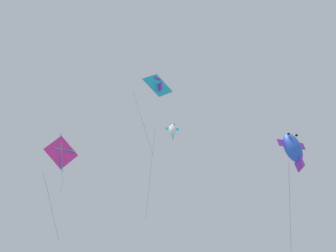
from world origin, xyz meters
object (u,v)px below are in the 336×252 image
Objects in this scene: kite_diamond_upper_right at (61,153)px; kite_delta_near_left at (158,86)px; kite_fish_highest at (293,148)px; kite_fish_mid_left at (172,130)px.

kite_delta_near_left is at bearing -176.41° from kite_diamond_upper_right.
kite_fish_highest is (-2.29, -11.85, -8.42)m from kite_delta_near_left.
kite_diamond_upper_right is 14.27m from kite_fish_highest.
kite_diamond_upper_right is at bearing 33.22° from kite_fish_mid_left.
kite_fish_mid_left is 0.70× the size of kite_fish_highest.
kite_fish_mid_left is at bearing -76.36° from kite_fish_highest.
kite_diamond_upper_right is 0.64× the size of kite_fish_highest.
kite_delta_near_left is at bearing -10.18° from kite_fish_mid_left.
kite_fish_highest is (6.37, -12.75, -0.62)m from kite_diamond_upper_right.
kite_delta_near_left is 14.72m from kite_fish_highest.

